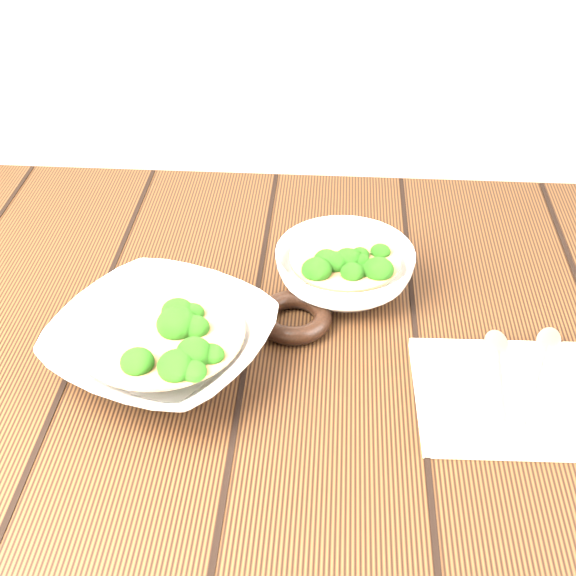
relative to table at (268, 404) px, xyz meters
The scene contains 7 objects.
table is the anchor object (origin of this frame).
soup_bowl_front 0.20m from the table, 152.32° to the right, with size 0.31×0.31×0.07m.
soup_bowl_back 0.20m from the table, 47.87° to the left, with size 0.23×0.23×0.06m.
trivet 0.14m from the table, 32.95° to the left, with size 0.09×0.09×0.02m, color black.
napkin 0.32m from the table, 18.58° to the right, with size 0.21×0.17×0.01m, color beige.
spoon_left 0.30m from the table, 10.90° to the right, with size 0.03×0.18×0.01m.
spoon_right 0.35m from the table, ahead, with size 0.08×0.17×0.01m.
Camera 1 is at (0.08, -0.74, 1.38)m, focal length 50.00 mm.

